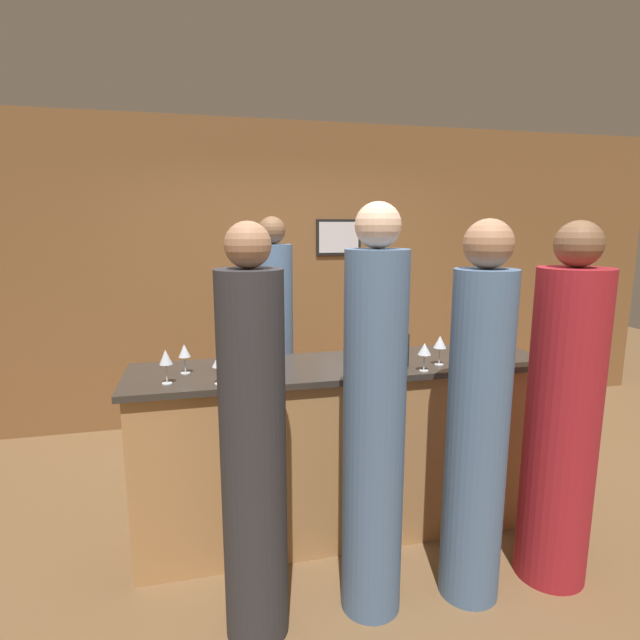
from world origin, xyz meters
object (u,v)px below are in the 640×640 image
object	(u,v)px
guest_1	(253,452)
ice_bucket	(364,345)
bartender	(274,357)
wine_bottle_1	(223,351)
wine_bottle_2	(401,337)
wine_bottle_0	(403,349)
guest_2	(477,426)
guest_0	(562,420)
guest_3	(374,428)

from	to	relation	value
guest_1	ice_bucket	xyz separation A→B (m)	(0.75, 0.74, 0.26)
bartender	wine_bottle_1	distance (m)	0.89
wine_bottle_2	ice_bucket	size ratio (longest dim) A/B	1.48
wine_bottle_2	wine_bottle_0	bearing A→B (deg)	-109.95
bartender	guest_2	distance (m)	1.67
wine_bottle_0	wine_bottle_2	distance (m)	0.28
guest_0	guest_3	xyz separation A→B (m)	(-1.02, 0.01, 0.05)
wine_bottle_0	wine_bottle_2	bearing A→B (deg)	70.05
wine_bottle_1	guest_2	bearing A→B (deg)	-31.74
guest_3	wine_bottle_1	distance (m)	0.98
bartender	ice_bucket	size ratio (longest dim) A/B	10.07
guest_2	wine_bottle_0	world-z (taller)	guest_2
guest_0	ice_bucket	xyz separation A→B (m)	(-0.83, 0.72, 0.27)
bartender	wine_bottle_1	xyz separation A→B (m)	(-0.39, -0.76, 0.25)
wine_bottle_1	wine_bottle_2	size ratio (longest dim) A/B	1.00
guest_1	guest_3	size ratio (longest dim) A/B	0.96
wine_bottle_0	wine_bottle_1	distance (m)	1.03
guest_3	ice_bucket	world-z (taller)	guest_3
bartender	guest_3	distance (m)	1.47
guest_2	wine_bottle_2	bearing A→B (deg)	94.11
wine_bottle_0	guest_3	bearing A→B (deg)	-124.18
guest_2	wine_bottle_1	world-z (taller)	guest_2
wine_bottle_0	ice_bucket	world-z (taller)	wine_bottle_0
guest_3	ice_bucket	bearing A→B (deg)	75.16
guest_0	guest_3	distance (m)	1.02
bartender	wine_bottle_1	size ratio (longest dim) A/B	6.81
guest_3	wine_bottle_1	world-z (taller)	guest_3
guest_0	wine_bottle_1	distance (m)	1.83
wine_bottle_2	guest_2	bearing A→B (deg)	-85.89
guest_0	wine_bottle_2	distance (m)	1.02
wine_bottle_1	ice_bucket	xyz separation A→B (m)	(0.84, 0.02, -0.01)
guest_1	wine_bottle_2	bearing A→B (deg)	38.87
guest_2	wine_bottle_1	size ratio (longest dim) A/B	6.69
wine_bottle_0	ice_bucket	size ratio (longest dim) A/B	1.42
guest_3	guest_1	bearing A→B (deg)	-177.41
bartender	guest_1	bearing A→B (deg)	78.25
guest_0	wine_bottle_1	bearing A→B (deg)	157.12
guest_1	wine_bottle_2	size ratio (longest dim) A/B	6.64
guest_3	wine_bottle_0	bearing A→B (deg)	55.82
wine_bottle_1	wine_bottle_2	bearing A→B (deg)	5.39
ice_bucket	wine_bottle_1	bearing A→B (deg)	-178.85
guest_3	wine_bottle_2	size ratio (longest dim) A/B	6.94
guest_0	guest_1	bearing A→B (deg)	-179.39
guest_2	wine_bottle_2	size ratio (longest dim) A/B	6.69
wine_bottle_1	wine_bottle_2	distance (m)	1.11
wine_bottle_2	guest_0	bearing A→B (deg)	-55.46
guest_1	wine_bottle_2	distance (m)	1.34
guest_0	wine_bottle_0	xyz separation A→B (m)	(-0.65, 0.55, 0.28)
guest_1	wine_bottle_2	xyz separation A→B (m)	(1.02, 0.82, 0.28)
guest_2	ice_bucket	distance (m)	0.85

